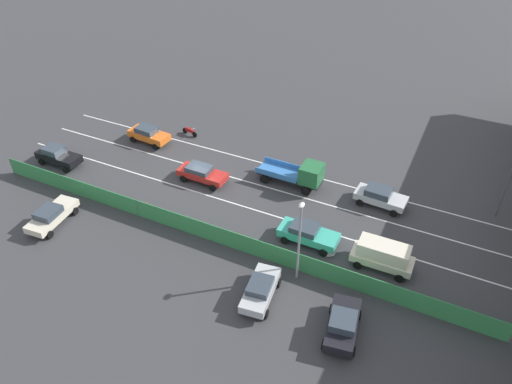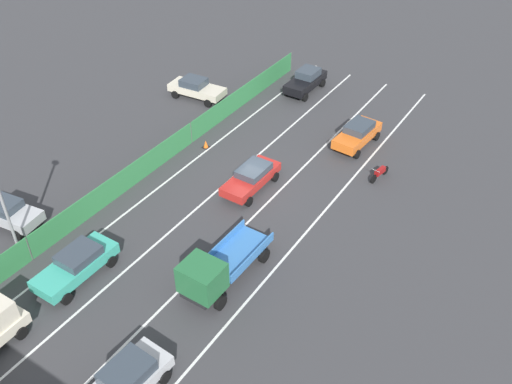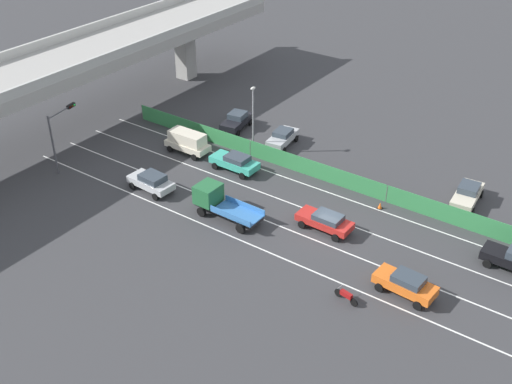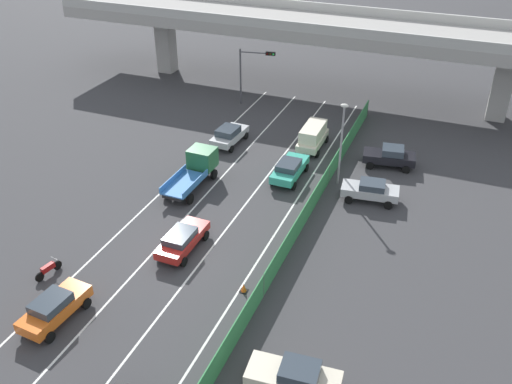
% 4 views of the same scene
% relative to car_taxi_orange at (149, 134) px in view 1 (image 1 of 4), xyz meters
% --- Properties ---
extents(ground_plane, '(300.00, 300.00, 0.00)m').
position_rel_car_taxi_orange_xyz_m(ground_plane, '(3.48, 8.00, -0.92)').
color(ground_plane, '#38383A').
extents(lane_line_left_edge, '(0.14, 46.34, 0.01)m').
position_rel_car_taxi_orange_xyz_m(lane_line_left_edge, '(-1.53, 13.17, -0.91)').
color(lane_line_left_edge, silver).
rests_on(lane_line_left_edge, ground).
extents(lane_line_mid_left, '(0.14, 46.34, 0.01)m').
position_rel_car_taxi_orange_xyz_m(lane_line_mid_left, '(1.81, 13.17, -0.91)').
color(lane_line_mid_left, silver).
rests_on(lane_line_mid_left, ground).
extents(lane_line_mid_right, '(0.14, 46.34, 0.01)m').
position_rel_car_taxi_orange_xyz_m(lane_line_mid_right, '(5.15, 13.17, -0.91)').
color(lane_line_mid_right, silver).
rests_on(lane_line_mid_right, ground).
extents(lane_line_right_edge, '(0.14, 46.34, 0.01)m').
position_rel_car_taxi_orange_xyz_m(lane_line_right_edge, '(8.48, 13.17, -0.91)').
color(lane_line_right_edge, silver).
rests_on(lane_line_right_edge, ground).
extents(green_fence, '(0.10, 42.44, 1.62)m').
position_rel_car_taxi_orange_xyz_m(green_fence, '(10.00, 13.17, -0.11)').
color(green_fence, '#338447').
rests_on(green_fence, ground).
extents(car_taxi_orange, '(2.17, 4.37, 1.64)m').
position_rel_car_taxi_orange_xyz_m(car_taxi_orange, '(0.00, 0.00, 0.00)').
color(car_taxi_orange, orange).
rests_on(car_taxi_orange, ground).
extents(car_sedan_silver, '(2.24, 4.35, 1.63)m').
position_rel_car_taxi_orange_xyz_m(car_sedan_silver, '(-0.08, 23.50, -0.01)').
color(car_sedan_silver, '#B7BABC').
rests_on(car_sedan_silver, ground).
extents(car_taxi_teal, '(2.05, 4.60, 1.58)m').
position_rel_car_taxi_orange_xyz_m(car_taxi_teal, '(6.90, 19.71, -0.03)').
color(car_taxi_teal, teal).
rests_on(car_taxi_teal, ground).
extents(car_sedan_black, '(1.96, 4.41, 1.76)m').
position_rel_car_taxi_orange_xyz_m(car_sedan_black, '(7.01, -5.28, 0.02)').
color(car_sedan_black, black).
rests_on(car_sedan_black, ground).
extents(car_van_cream, '(2.06, 4.44, 2.14)m').
position_rel_car_taxi_orange_xyz_m(car_van_cream, '(7.04, 25.50, 0.30)').
color(car_van_cream, beige).
rests_on(car_van_cream, ground).
extents(car_sedan_red, '(2.00, 4.51, 1.49)m').
position_rel_car_taxi_orange_xyz_m(car_sedan_red, '(3.47, 8.29, -0.06)').
color(car_sedan_red, red).
rests_on(car_sedan_red, ground).
extents(flatbed_truck_blue, '(2.33, 5.89, 2.43)m').
position_rel_car_taxi_orange_xyz_m(flatbed_truck_blue, '(0.33, 16.51, 0.34)').
color(flatbed_truck_blue, black).
rests_on(flatbed_truck_blue, ground).
extents(motorcycle, '(0.64, 1.93, 0.93)m').
position_rel_car_taxi_orange_xyz_m(motorcycle, '(-2.97, 2.93, -0.46)').
color(motorcycle, black).
rests_on(motorcycle, ground).
extents(parked_sedan_cream, '(4.69, 2.31, 1.61)m').
position_rel_car_taxi_orange_xyz_m(parked_sedan_cream, '(13.81, 0.54, -0.04)').
color(parked_sedan_cream, beige).
rests_on(parked_sedan_cream, ground).
extents(parked_wagon_silver, '(4.39, 2.36, 1.59)m').
position_rel_car_taxi_orange_xyz_m(parked_wagon_silver, '(13.55, 18.90, -0.03)').
color(parked_wagon_silver, '#B2B5B7').
rests_on(parked_wagon_silver, ground).
extents(parked_sedan_dark, '(4.46, 2.57, 1.74)m').
position_rel_car_taxi_orange_xyz_m(parked_sedan_dark, '(13.90, 24.76, 0.02)').
color(parked_sedan_dark, black).
rests_on(parked_sedan_dark, ground).
extents(traffic_light, '(3.59, 0.87, 5.73)m').
position_rel_car_taxi_orange_xyz_m(traffic_light, '(-1.65, 32.74, 3.13)').
color(traffic_light, '#47474C').
rests_on(traffic_light, ground).
extents(street_lamp, '(0.60, 0.36, 6.72)m').
position_rel_car_taxi_orange_xyz_m(street_lamp, '(10.70, 20.40, 3.19)').
color(street_lamp, gray).
rests_on(street_lamp, ground).
extents(traffic_cone, '(0.47, 0.47, 0.56)m').
position_rel_car_taxi_orange_xyz_m(traffic_cone, '(8.77, 6.07, -0.66)').
color(traffic_cone, orange).
rests_on(traffic_cone, ground).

